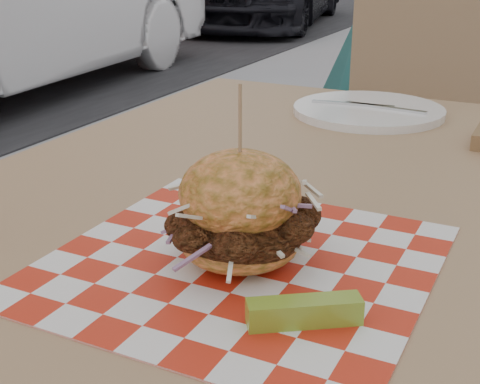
{
  "coord_description": "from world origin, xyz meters",
  "views": [
    {
      "loc": [
        0.03,
        -0.53,
        1.05
      ],
      "look_at": [
        -0.23,
        -0.0,
        0.82
      ],
      "focal_mm": 50.0,
      "sensor_mm": 36.0,
      "label": 1
    }
  ],
  "objects_px": {
    "diner": "(402,36)",
    "patio_chair": "(406,145)",
    "patio_table": "(272,245)",
    "sandwich": "(240,215)"
  },
  "relations": [
    {
      "from": "diner",
      "to": "patio_chair",
      "type": "distance_m",
      "value": 0.34
    },
    {
      "from": "diner",
      "to": "patio_chair",
      "type": "bearing_deg",
      "value": 113.77
    },
    {
      "from": "diner",
      "to": "sandwich",
      "type": "relative_size",
      "value": 8.99
    },
    {
      "from": "patio_table",
      "to": "sandwich",
      "type": "distance_m",
      "value": 0.25
    },
    {
      "from": "diner",
      "to": "patio_chair",
      "type": "height_order",
      "value": "diner"
    },
    {
      "from": "patio_table",
      "to": "patio_chair",
      "type": "xyz_separation_m",
      "value": [
        -0.03,
        0.92,
        -0.12
      ]
    },
    {
      "from": "patio_table",
      "to": "sandwich",
      "type": "height_order",
      "value": "sandwich"
    },
    {
      "from": "sandwich",
      "to": "diner",
      "type": "bearing_deg",
      "value": 97.19
    },
    {
      "from": "diner",
      "to": "patio_chair",
      "type": "xyz_separation_m",
      "value": [
        0.09,
        -0.23,
        -0.24
      ]
    },
    {
      "from": "patio_table",
      "to": "patio_chair",
      "type": "distance_m",
      "value": 0.93
    }
  ]
}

